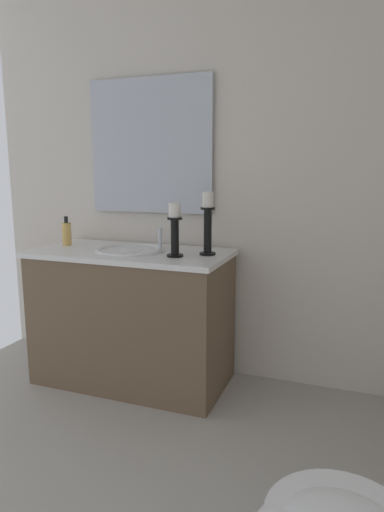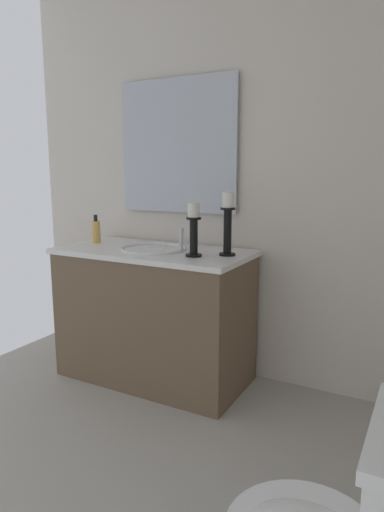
{
  "view_description": "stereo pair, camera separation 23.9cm",
  "coord_description": "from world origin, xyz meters",
  "views": [
    {
      "loc": [
        1.26,
        1.0,
        1.27
      ],
      "look_at": [
        -0.33,
        0.41,
        0.94
      ],
      "focal_mm": 31.66,
      "sensor_mm": 36.0,
      "label": 1
    },
    {
      "loc": [
        1.16,
        1.22,
        1.27
      ],
      "look_at": [
        -0.33,
        0.41,
        0.94
      ],
      "focal_mm": 31.66,
      "sensor_mm": 36.0,
      "label": 2
    }
  ],
  "objects": [
    {
      "name": "mirror",
      "position": [
        -1.32,
        -0.24,
        1.41
      ],
      "size": [
        0.02,
        0.81,
        0.81
      ],
      "primitive_type": "cube",
      "color": "silver"
    },
    {
      "name": "floor",
      "position": [
        0.0,
        0.0,
        -0.01
      ],
      "size": [
        2.74,
        2.72,
        0.02
      ],
      "primitive_type": "cube",
      "color": "#B2ADA3",
      "rests_on": "ground"
    },
    {
      "name": "candle_holder_tall",
      "position": [
        -1.08,
        0.22,
        0.99
      ],
      "size": [
        0.09,
        0.09,
        0.35
      ],
      "color": "black",
      "rests_on": "vanity_cabinet"
    },
    {
      "name": "sink_basin",
      "position": [
        -1.04,
        -0.24,
        0.77
      ],
      "size": [
        0.4,
        0.4,
        0.24
      ],
      "color": "white",
      "rests_on": "vanity_cabinet"
    },
    {
      "name": "soap_bottle",
      "position": [
        -1.08,
        -0.71,
        0.88
      ],
      "size": [
        0.06,
        0.06,
        0.18
      ],
      "color": "#E5B259",
      "rests_on": "vanity_cabinet"
    },
    {
      "name": "candle_holder_short",
      "position": [
        -0.97,
        0.07,
        0.96
      ],
      "size": [
        0.09,
        0.09,
        0.29
      ],
      "color": "black",
      "rests_on": "vanity_cabinet"
    },
    {
      "name": "vanity_cabinet",
      "position": [
        -1.04,
        -0.24,
        0.4
      ],
      "size": [
        0.58,
        1.16,
        0.8
      ],
      "color": "brown",
      "rests_on": "ground"
    },
    {
      "name": "wall_left",
      "position": [
        -1.37,
        0.0,
        1.23
      ],
      "size": [
        0.04,
        2.72,
        2.45
      ],
      "primitive_type": "cube",
      "color": "silver",
      "rests_on": "ground"
    }
  ]
}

